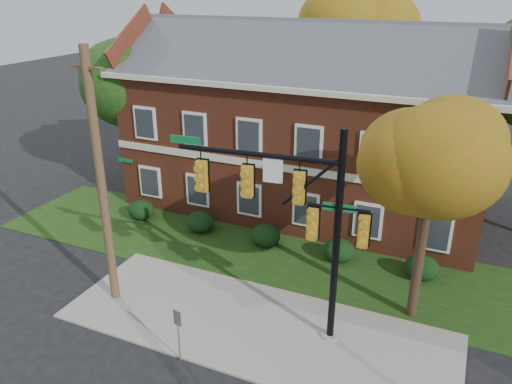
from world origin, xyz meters
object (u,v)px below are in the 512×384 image
at_px(sign_post, 178,327).
at_px(tree_far_rear, 370,28).
at_px(apartment_building, 306,116).
at_px(hedge_right, 339,251).
at_px(tree_left_rear, 135,73).
at_px(traffic_signal, 296,211).
at_px(hedge_left, 200,222).
at_px(hedge_center, 266,235).
at_px(utility_pole, 101,182).
at_px(tree_near_right, 443,144).
at_px(hedge_far_right, 422,268).
at_px(hedge_far_left, 141,210).

bearing_deg(sign_post, tree_far_rear, 95.42).
xyz_separation_m(apartment_building, hedge_right, (3.50, -5.25, -4.46)).
distance_m(tree_left_rear, traffic_signal, 16.22).
distance_m(hedge_left, hedge_right, 7.00).
height_order(apartment_building, traffic_signal, apartment_building).
xyz_separation_m(hedge_center, tree_left_rear, (-9.73, 4.14, 6.16)).
distance_m(apartment_building, traffic_signal, 11.08).
xyz_separation_m(traffic_signal, sign_post, (-2.78, -2.94, -3.30)).
height_order(hedge_center, utility_pole, utility_pole).
distance_m(hedge_left, utility_pole, 7.63).
height_order(tree_near_right, traffic_signal, tree_near_right).
xyz_separation_m(hedge_center, hedge_far_right, (7.00, 0.00, 0.00)).
xyz_separation_m(hedge_right, hedge_far_right, (3.50, 0.00, 0.00)).
xyz_separation_m(hedge_far_right, traffic_signal, (-3.72, -5.33, 4.11)).
bearing_deg(traffic_signal, hedge_far_left, 147.26).
bearing_deg(utility_pole, apartment_building, 83.64).
distance_m(hedge_center, hedge_far_right, 7.00).
relative_size(hedge_far_left, tree_left_rear, 0.16).
relative_size(hedge_far_right, tree_left_rear, 0.16).
xyz_separation_m(apartment_building, sign_post, (0.50, -13.52, -3.65)).
height_order(apartment_building, hedge_far_left, apartment_building).
xyz_separation_m(apartment_building, hedge_left, (-3.50, -5.25, -4.46)).
bearing_deg(tree_left_rear, hedge_center, -23.04).
bearing_deg(tree_left_rear, tree_far_rear, 38.97).
distance_m(hedge_center, tree_far_rear, 15.57).
distance_m(hedge_far_left, hedge_far_right, 14.00).
bearing_deg(hedge_center, hedge_far_right, 0.00).
relative_size(hedge_left, tree_left_rear, 0.16).
bearing_deg(hedge_right, tree_left_rear, 162.63).
bearing_deg(hedge_far_right, tree_far_rear, 113.37).
xyz_separation_m(hedge_far_left, utility_pole, (3.32, -6.27, 4.33)).
distance_m(hedge_right, utility_pole, 10.47).
bearing_deg(hedge_left, utility_pole, -91.65).
xyz_separation_m(hedge_far_right, tree_left_rear, (-16.73, 4.14, 6.16)).
bearing_deg(hedge_right, hedge_center, 180.00).
distance_m(hedge_center, sign_post, 8.32).
bearing_deg(utility_pole, hedge_far_left, 129.23).
bearing_deg(utility_pole, traffic_signal, 19.10).
distance_m(hedge_far_right, tree_left_rear, 18.30).
height_order(hedge_far_right, tree_near_right, tree_near_right).
xyz_separation_m(hedge_left, hedge_right, (7.00, 0.00, 0.00)).
distance_m(apartment_building, hedge_center, 6.89).
bearing_deg(tree_far_rear, apartment_building, -99.71).
relative_size(traffic_signal, sign_post, 3.80).
bearing_deg(hedge_far_left, tree_near_right, -11.27).
relative_size(hedge_left, hedge_right, 1.00).
height_order(tree_far_rear, utility_pole, tree_far_rear).
bearing_deg(hedge_left, tree_near_right, -14.81).
relative_size(tree_near_right, tree_left_rear, 0.97).
xyz_separation_m(hedge_left, hedge_center, (3.50, 0.00, 0.00)).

